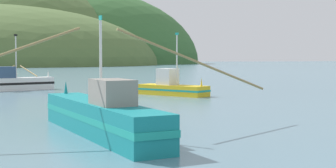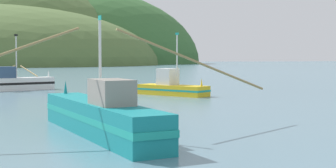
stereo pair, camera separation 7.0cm
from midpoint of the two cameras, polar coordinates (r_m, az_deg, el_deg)
hill_mid_left at (r=240.28m, az=-10.48°, el=2.34°), size 119.51×95.61×71.61m
hill_far_center at (r=226.82m, az=-17.88°, el=2.19°), size 116.19×92.95×74.05m
fishing_boat_white at (r=53.01m, az=-17.10°, el=0.19°), size 7.45×9.42×5.79m
fishing_boat_teal at (r=22.11m, az=-7.83°, el=-3.65°), size 17.92×12.02×5.31m
fishing_boat_yellow at (r=44.42m, az=0.51°, el=-0.40°), size 5.65×6.76×5.63m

